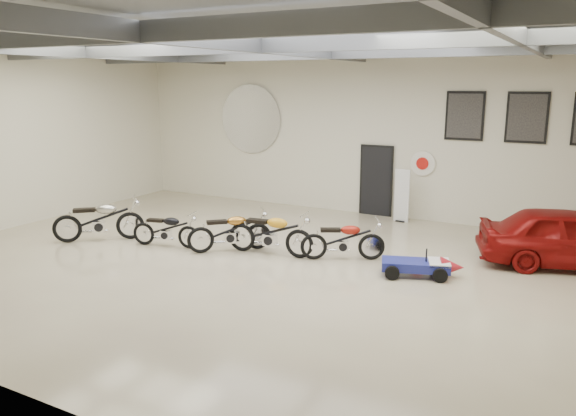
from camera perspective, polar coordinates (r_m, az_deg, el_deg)
The scene contains 18 objects.
floor at distance 12.57m, azimuth -2.62°, elevation -5.96°, with size 16.00×12.00×0.01m, color #BEB191.
ceiling at distance 11.96m, azimuth -2.87°, elevation 17.40°, with size 16.00×12.00×0.01m, color slate.
back_wall at distance 17.39m, azimuth 7.61°, elevation 7.57°, with size 16.00×0.02×5.00m, color beige.
left_wall at distance 17.52m, azimuth -25.92°, elevation 6.45°, with size 0.02×12.00×5.00m, color beige.
ceiling_beams at distance 11.94m, azimuth -2.85°, elevation 16.20°, with size 15.80×11.80×0.32m, color slate, non-canonical shape.
door at distance 17.36m, azimuth 8.95°, elevation 2.69°, with size 0.92×0.08×2.10m, color black.
logo_plaque at distance 19.12m, azimuth -3.82°, elevation 9.00°, with size 2.30×0.06×1.16m, color silver, non-canonical shape.
poster_left at distance 16.49m, azimuth 17.52°, elevation 8.92°, with size 1.05×0.08×1.35m, color black, non-canonical shape.
poster_mid at distance 16.26m, azimuth 23.11°, elevation 8.45°, with size 1.05×0.08×1.35m, color black, non-canonical shape.
oil_sign at distance 16.86m, azimuth 13.52°, elevation 4.43°, with size 0.72×0.10×0.72m, color white, non-canonical shape.
banner_stand at distance 16.69m, azimuth 11.51°, elevation 1.41°, with size 0.45×0.18×1.66m, color white, non-canonical shape.
motorcycle_silver at distance 15.21m, azimuth -18.69°, elevation -1.07°, with size 2.22×0.69×1.15m, color silver, non-canonical shape.
motorcycle_black at distance 14.24m, azimuth -12.31°, elevation -2.08°, with size 1.76×0.55×0.92m, color silver, non-canonical shape.
motorcycle_gold at distance 13.61m, azimuth -5.97°, elevation -2.27°, with size 1.99×0.62×1.04m, color silver, non-canonical shape.
motorcycle_yellow at distance 13.26m, azimuth -1.85°, elevation -2.46°, with size 2.12×0.66×1.10m, color silver, non-canonical shape.
motorcycle_red at distance 12.95m, azimuth 5.58°, elevation -3.15°, with size 1.90×0.59×0.99m, color silver, non-canonical shape.
go_kart at distance 12.18m, azimuth 13.53°, elevation -5.37°, with size 1.72×0.77×0.62m, color navy, non-canonical shape.
vintage_car at distance 13.85m, azimuth 26.86°, elevation -2.70°, with size 3.92×1.58×1.34m, color maroon.
Camera 1 is at (6.16, -10.20, 4.01)m, focal length 35.00 mm.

